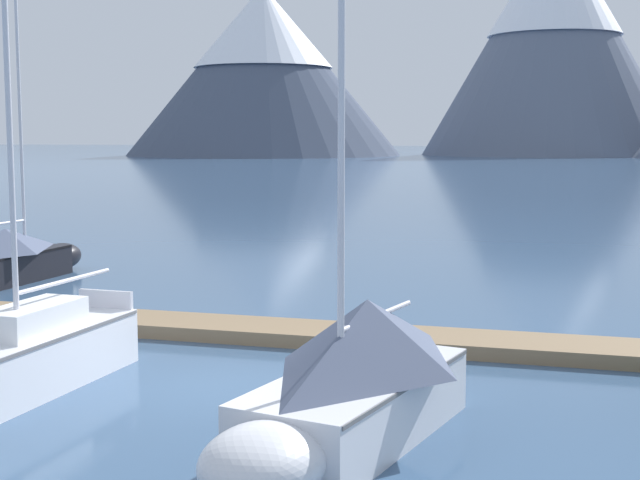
% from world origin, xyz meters
% --- Properties ---
extents(ground_plane, '(700.00, 700.00, 0.00)m').
position_xyz_m(ground_plane, '(0.00, 0.00, 0.00)').
color(ground_plane, '#38567A').
extents(mountain_west_summit, '(59.89, 59.89, 36.47)m').
position_xyz_m(mountain_west_summit, '(-61.34, 175.10, 19.25)').
color(mountain_west_summit, '#424C60').
rests_on(mountain_west_summit, ground).
extents(mountain_central_massif, '(57.54, 57.54, 50.80)m').
position_xyz_m(mountain_central_massif, '(-0.65, 196.21, 26.85)').
color(mountain_central_massif, slate).
rests_on(mountain_central_massif, ground).
extents(dock, '(27.29, 1.91, 0.30)m').
position_xyz_m(dock, '(0.00, 4.00, 0.14)').
color(dock, '#846B4C').
rests_on(dock, ground).
extents(sailboat_nearest_berth, '(1.67, 5.68, 9.39)m').
position_xyz_m(sailboat_nearest_berth, '(-10.72, 9.43, 0.81)').
color(sailboat_nearest_berth, black).
rests_on(sailboat_nearest_berth, ground).
extents(sailboat_second_berth, '(1.56, 5.85, 8.02)m').
position_xyz_m(sailboat_second_berth, '(-3.25, -1.48, 0.65)').
color(sailboat_second_berth, white).
rests_on(sailboat_second_berth, ground).
extents(sailboat_mid_dock_port, '(2.96, 6.08, 6.79)m').
position_xyz_m(sailboat_mid_dock_port, '(2.84, -2.31, 0.95)').
color(sailboat_mid_dock_port, silver).
rests_on(sailboat_mid_dock_port, ground).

